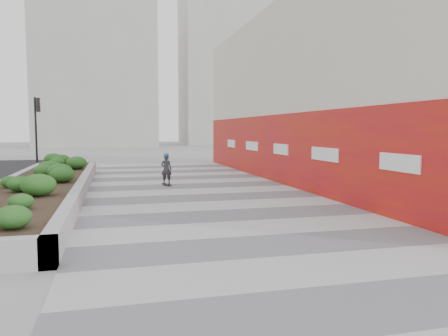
% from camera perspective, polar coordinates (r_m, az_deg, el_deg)
% --- Properties ---
extents(ground, '(160.00, 160.00, 0.00)m').
position_cam_1_polar(ground, '(10.28, 3.41, -8.08)').
color(ground, gray).
rests_on(ground, ground).
extents(walkway, '(8.00, 36.00, 0.01)m').
position_cam_1_polar(walkway, '(13.11, -0.61, -5.19)').
color(walkway, '#A8A8AD').
rests_on(walkway, ground).
extents(building, '(6.04, 24.08, 8.00)m').
position_cam_1_polar(building, '(21.13, 14.26, 9.33)').
color(building, beige).
rests_on(building, ground).
extents(planter, '(3.00, 18.00, 0.90)m').
position_cam_1_polar(planter, '(16.82, -22.60, -1.89)').
color(planter, '#9E9EA0').
rests_on(planter, ground).
extents(traffic_signal_near, '(0.33, 0.28, 4.20)m').
position_cam_1_polar(traffic_signal_near, '(27.36, -23.24, 5.51)').
color(traffic_signal_near, black).
rests_on(traffic_signal_near, ground).
extents(distant_bldg_north_l, '(16.00, 12.00, 20.00)m').
position_cam_1_polar(distant_bldg_north_l, '(65.02, -16.32, 11.58)').
color(distant_bldg_north_l, '#ADAAA3').
rests_on(distant_bldg_north_l, ground).
extents(distant_bldg_north_r, '(14.00, 10.00, 24.00)m').
position_cam_1_polar(distant_bldg_north_r, '(72.49, 0.19, 12.67)').
color(distant_bldg_north_r, '#ADAAA3').
rests_on(distant_bldg_north_r, ground).
extents(manhole_cover, '(0.44, 0.44, 0.01)m').
position_cam_1_polar(manhole_cover, '(13.24, 1.50, -5.11)').
color(manhole_cover, '#595654').
rests_on(manhole_cover, ground).
extents(skateboarder, '(0.52, 0.75, 1.38)m').
position_cam_1_polar(skateboarder, '(18.31, -7.54, -0.13)').
color(skateboarder, beige).
rests_on(skateboarder, ground).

